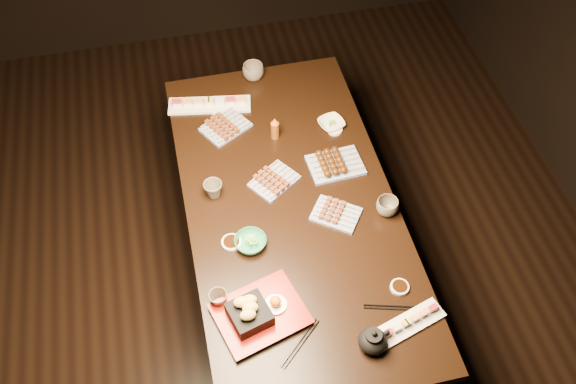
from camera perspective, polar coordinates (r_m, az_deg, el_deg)
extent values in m
plane|color=black|center=(3.27, -3.41, -13.48)|extent=(5.00, 5.00, 0.00)
cube|color=black|center=(3.09, 0.21, -5.25)|extent=(0.95, 1.82, 0.75)
imported|color=#2B8452|center=(2.65, -3.36, -4.50)|extent=(0.17, 0.17, 0.04)
imported|color=beige|center=(3.09, 3.86, 6.08)|extent=(0.15, 0.15, 0.03)
imported|color=brown|center=(2.50, -6.21, -9.44)|extent=(0.09, 0.09, 0.07)
imported|color=brown|center=(2.76, 8.81, -1.29)|extent=(0.13, 0.13, 0.08)
imported|color=brown|center=(2.80, -6.66, 0.23)|extent=(0.09, 0.09, 0.08)
imported|color=brown|center=(3.31, -3.11, 10.63)|extent=(0.12, 0.12, 0.09)
cylinder|color=brown|center=(3.00, -1.17, 5.71)|extent=(0.05, 0.05, 0.12)
cylinder|color=white|center=(2.67, -5.05, -4.50)|extent=(0.09, 0.09, 0.01)
cylinder|color=white|center=(3.07, 4.18, 5.53)|extent=(0.10, 0.10, 0.01)
cylinder|color=white|center=(2.58, 9.89, -8.32)|extent=(0.09, 0.09, 0.01)
cylinder|color=white|center=(3.18, -6.47, 7.32)|extent=(0.09, 0.09, 0.01)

